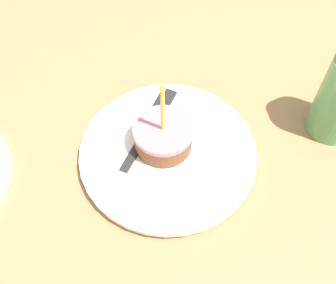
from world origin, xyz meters
TOP-DOWN VIEW (x-y plane):
  - ground_plane at (0.00, 0.00)m, footprint 2.40×2.40m
  - plate at (-0.01, -0.02)m, footprint 0.26×0.26m
  - cake_slice at (-0.01, -0.03)m, footprint 0.08×0.08m
  - fork at (-0.03, -0.07)m, footprint 0.16×0.08m

SIDE VIEW (x-z plane):
  - ground_plane at x=0.00m, z-range -0.04..0.00m
  - plate at x=-0.01m, z-range 0.00..0.02m
  - fork at x=-0.03m, z-range 0.02..0.02m
  - cake_slice at x=-0.01m, z-range -0.02..0.10m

